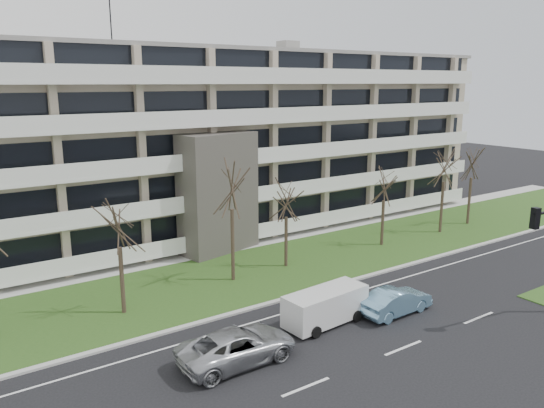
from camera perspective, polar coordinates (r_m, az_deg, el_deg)
ground at (r=27.46m, az=13.93°, el=-14.81°), size 160.00×160.00×0.00m
grass_verge at (r=36.52m, az=-1.48°, el=-7.20°), size 90.00×10.00×0.06m
curb at (r=32.71m, az=3.35°, el=-9.63°), size 90.00×0.35×0.12m
sidewalk at (r=41.00m, az=-5.67°, el=-4.96°), size 90.00×2.00×0.08m
lane_edge_line at (r=31.66m, az=5.03°, el=-10.57°), size 90.00×0.12×0.01m
apartment_building at (r=45.41m, az=-10.07°, el=6.45°), size 60.50×15.10×18.75m
silver_pickup at (r=25.24m, az=-3.73°, el=-15.02°), size 5.67×2.62×1.58m
blue_sedan at (r=30.73m, az=13.18°, el=-10.13°), size 4.52×1.66×1.48m
white_van at (r=28.83m, az=5.86°, el=-10.62°), size 4.94×2.27×1.87m
tree_2 at (r=29.65m, az=-16.23°, el=-1.73°), size 3.45×3.45×6.90m
tree_3 at (r=33.22m, az=-4.37°, el=2.57°), size 4.27×4.27×8.54m
tree_4 at (r=36.08m, az=1.55°, el=0.72°), size 3.20×3.20×6.39m
tree_5 at (r=41.82m, az=12.00°, el=2.24°), size 3.24×3.24×6.48m
tree_6 at (r=46.63m, az=18.11°, el=4.36°), size 3.95×3.95×7.91m
tree_7 at (r=50.39m, az=20.79°, el=4.52°), size 3.82×3.82×7.64m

